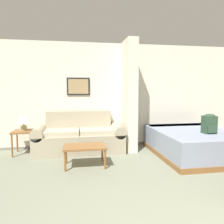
# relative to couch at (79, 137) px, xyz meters

# --- Properties ---
(wall_back) EXTENTS (6.41, 0.16, 2.60)m
(wall_back) POSITION_rel_couch_xyz_m (1.05, 0.48, 0.96)
(wall_back) COLOR silver
(wall_back) RESTS_ON ground_plane
(wall_partition_pillar) EXTENTS (0.24, 0.77, 2.60)m
(wall_partition_pillar) POSITION_rel_couch_xyz_m (1.19, 0.03, 0.97)
(wall_partition_pillar) COLOR silver
(wall_partition_pillar) RESTS_ON ground_plane
(couch) EXTENTS (2.06, 0.84, 0.93)m
(couch) POSITION_rel_couch_xyz_m (0.00, 0.00, 0.00)
(couch) COLOR tan
(couch) RESTS_ON ground_plane
(coffee_table) EXTENTS (0.79, 0.50, 0.39)m
(coffee_table) POSITION_rel_couch_xyz_m (0.08, -1.03, 0.02)
(coffee_table) COLOR brown
(coffee_table) RESTS_ON ground_plane
(side_table) EXTENTS (0.48, 0.48, 0.54)m
(side_table) POSITION_rel_couch_xyz_m (-1.22, -0.01, 0.12)
(side_table) COLOR brown
(side_table) RESTS_ON ground_plane
(table_lamp) EXTENTS (0.33, 0.33, 0.36)m
(table_lamp) POSITION_rel_couch_xyz_m (-1.22, -0.01, 0.45)
(table_lamp) COLOR tan
(table_lamp) RESTS_ON side_table
(bed) EXTENTS (1.69, 2.11, 0.55)m
(bed) POSITION_rel_couch_xyz_m (2.50, -0.67, -0.06)
(bed) COLOR brown
(bed) RESTS_ON ground_plane
(backpack) EXTENTS (0.26, 0.21, 0.40)m
(backpack) POSITION_rel_couch_xyz_m (2.64, -1.03, 0.42)
(backpack) COLOR #2D4733
(backpack) RESTS_ON bed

